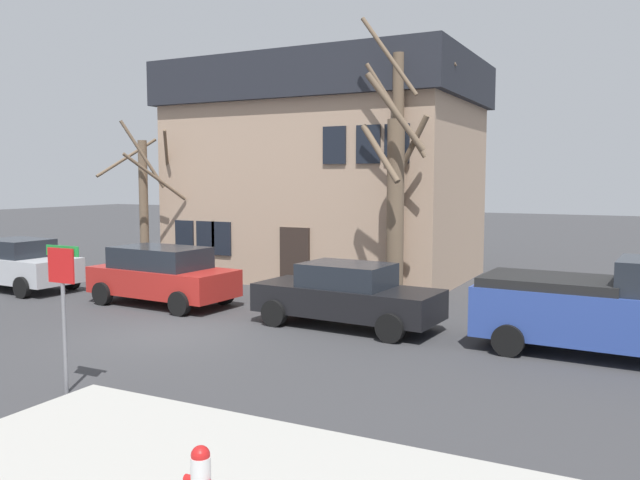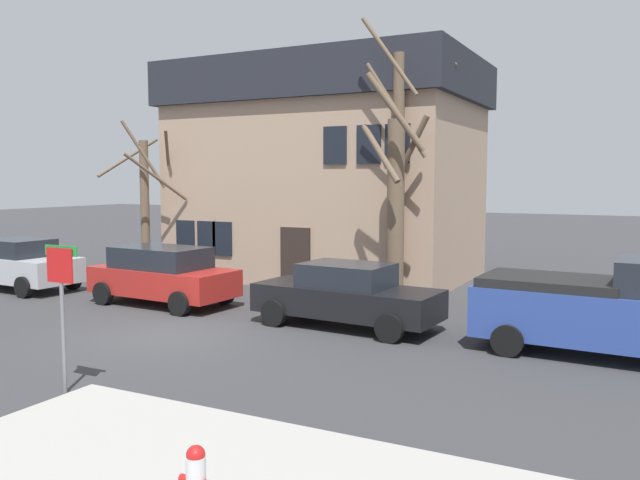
% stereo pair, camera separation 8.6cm
% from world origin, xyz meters
% --- Properties ---
extents(ground_plane, '(120.00, 120.00, 0.00)m').
position_xyz_m(ground_plane, '(0.00, 0.00, 0.00)').
color(ground_plane, '#38383A').
extents(building_main, '(11.10, 7.32, 8.00)m').
position_xyz_m(building_main, '(-0.93, 10.37, 4.08)').
color(building_main, tan).
rests_on(building_main, ground_plane).
extents(tree_bare_near, '(3.20, 3.17, 5.79)m').
position_xyz_m(tree_bare_near, '(-6.43, 6.38, 2.93)').
color(tree_bare_near, brown).
rests_on(tree_bare_near, ground_plane).
extents(tree_bare_mid, '(2.82, 2.59, 8.43)m').
position_xyz_m(tree_bare_mid, '(3.31, 6.75, 4.10)').
color(tree_bare_mid, brown).
rests_on(tree_bare_mid, ground_plane).
extents(tree_bare_far, '(2.02, 1.95, 6.64)m').
position_xyz_m(tree_bare_far, '(3.65, 5.63, 3.01)').
color(tree_bare_far, brown).
rests_on(tree_bare_far, ground_plane).
extents(car_silver_sedan, '(4.49, 2.26, 1.71)m').
position_xyz_m(car_silver_sedan, '(-8.63, 2.63, 0.86)').
color(car_silver_sedan, '#B7BABF').
rests_on(car_silver_sedan, ground_plane).
extents(car_red_wagon, '(4.58, 2.34, 1.72)m').
position_xyz_m(car_red_wagon, '(-2.59, 2.80, 0.90)').
color(car_red_wagon, '#AD231E').
rests_on(car_red_wagon, ground_plane).
extents(car_black_sedan, '(4.84, 2.24, 1.62)m').
position_xyz_m(car_black_sedan, '(3.50, 2.62, 0.81)').
color(car_black_sedan, black).
rests_on(car_black_sedan, ground_plane).
extents(pickup_truck_blue, '(5.56, 2.46, 2.11)m').
position_xyz_m(pickup_truck_blue, '(9.62, 2.61, 1.02)').
color(pickup_truck_blue, '#2D4799').
rests_on(pickup_truck_blue, ground_plane).
extents(fire_hydrant, '(0.42, 0.22, 0.75)m').
position_xyz_m(fire_hydrant, '(6.01, -6.62, 0.51)').
color(fire_hydrant, silver).
rests_on(fire_hydrant, sidewalk_slab).
extents(street_sign_pole, '(0.76, 0.07, 2.59)m').
position_xyz_m(street_sign_pole, '(1.27, -4.23, 1.82)').
color(street_sign_pole, slate).
rests_on(street_sign_pole, ground_plane).
extents(bicycle_leaning, '(1.74, 0.30, 1.03)m').
position_xyz_m(bicycle_leaning, '(-4.98, 5.20, 0.37)').
color(bicycle_leaning, black).
rests_on(bicycle_leaning, ground_plane).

